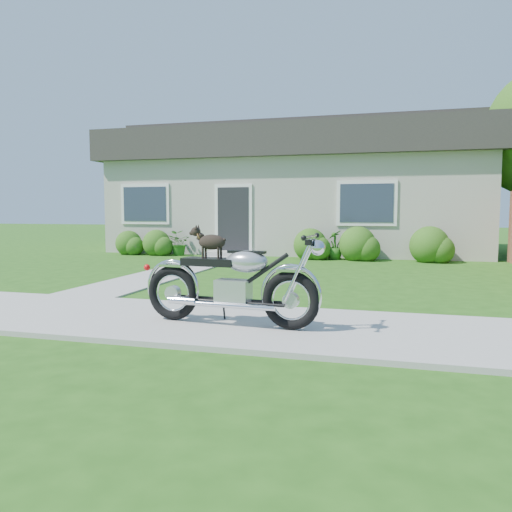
{
  "coord_description": "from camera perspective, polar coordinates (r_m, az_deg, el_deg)",
  "views": [
    {
      "loc": [
        3.28,
        -5.65,
        1.37
      ],
      "look_at": [
        1.44,
        1.0,
        0.75
      ],
      "focal_mm": 35.0,
      "sensor_mm": 36.0,
      "label": 1
    }
  ],
  "objects": [
    {
      "name": "ground",
      "position": [
        6.68,
        -14.42,
        -6.87
      ],
      "size": [
        80.0,
        80.0,
        0.0
      ],
      "primitive_type": "plane",
      "color": "#235114",
      "rests_on": "ground"
    },
    {
      "name": "sidewalk",
      "position": [
        6.68,
        -14.42,
        -6.7
      ],
      "size": [
        24.0,
        2.2,
        0.04
      ],
      "primitive_type": "cube",
      "color": "#9E9B93",
      "rests_on": "ground"
    },
    {
      "name": "walkway",
      "position": [
        11.76,
        -8.61,
        -1.54
      ],
      "size": [
        1.2,
        8.0,
        0.03
      ],
      "primitive_type": "cube",
      "color": "#9E9B93",
      "rests_on": "ground"
    },
    {
      "name": "house",
      "position": [
        17.97,
        5.01,
        7.64
      ],
      "size": [
        12.6,
        7.03,
        4.5
      ],
      "color": "#B2AFA1",
      "rests_on": "ground"
    },
    {
      "name": "shrub_row",
      "position": [
        14.42,
        5.19,
        1.31
      ],
      "size": [
        10.0,
        1.05,
        1.05
      ],
      "color": "#2F5B18",
      "rests_on": "ground"
    },
    {
      "name": "potted_plant_left",
      "position": [
        15.64,
        -8.95,
        1.45
      ],
      "size": [
        0.71,
        0.62,
        0.76
      ],
      "primitive_type": "imported",
      "rotation": [
        0.0,
        0.0,
        3.18
      ],
      "color": "#255D18",
      "rests_on": "ground"
    },
    {
      "name": "potted_plant_right",
      "position": [
        14.33,
        9.0,
        1.26
      ],
      "size": [
        0.52,
        0.52,
        0.83
      ],
      "primitive_type": "imported",
      "rotation": [
        0.0,
        0.0,
        4.58
      ],
      "color": "#2C631B",
      "rests_on": "ground"
    },
    {
      "name": "motorcycle_with_dog",
      "position": [
        5.83,
        -2.69,
        -3.02
      ],
      "size": [
        2.22,
        0.6,
        1.14
      ],
      "rotation": [
        0.0,
        0.0,
        -0.08
      ],
      "color": "black",
      "rests_on": "sidewalk"
    }
  ]
}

